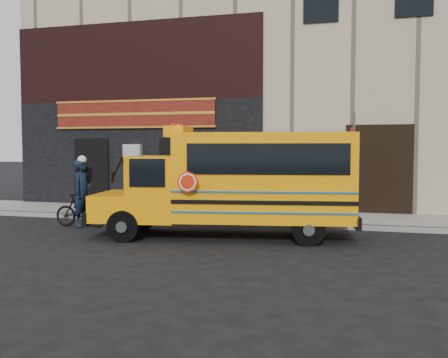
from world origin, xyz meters
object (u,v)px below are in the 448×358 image
Objects in this scene: sign_pole at (353,166)px; bicycle at (81,210)px; cyclist at (83,194)px; school_bus at (238,180)px.

bicycle is (-7.84, -1.68, -1.35)m from sign_pole.
sign_pole reaches higher than cyclist.
bicycle is 0.51m from cyclist.
sign_pole is at bearing -81.47° from bicycle.
school_bus is 5.07m from bicycle.
sign_pole is 7.99m from cyclist.
school_bus is at bearing -88.68° from cyclist.
sign_pole reaches higher than school_bus.
sign_pole is 2.05× the size of bicycle.
sign_pole is at bearing -71.33° from cyclist.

